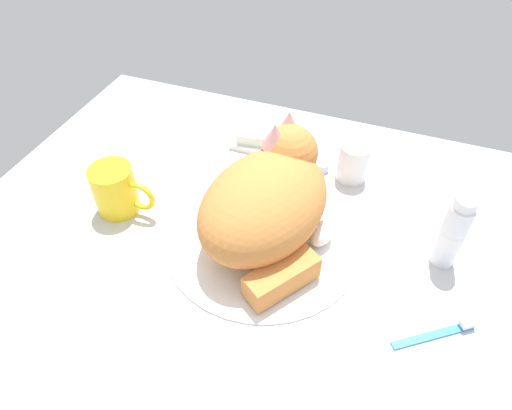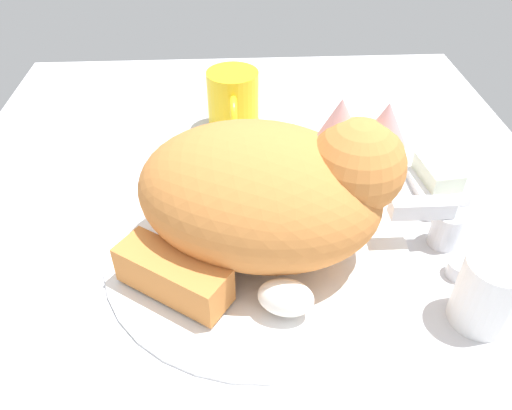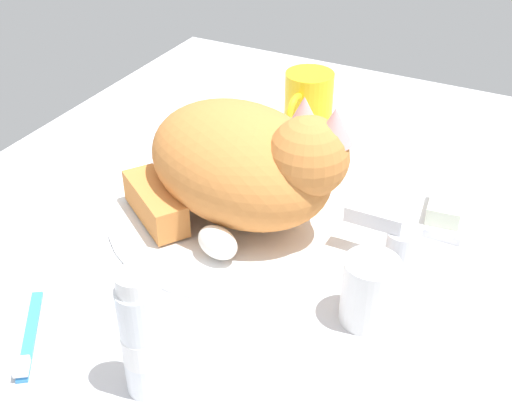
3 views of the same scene
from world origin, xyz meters
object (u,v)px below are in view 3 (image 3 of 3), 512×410
(toothpaste_bottle, at_px, (142,338))
(faucet, at_px, (393,242))
(soap_bar, at_px, (446,207))
(toothbrush, at_px, (29,338))
(cat, at_px, (246,163))
(rinse_cup, at_px, (369,291))
(coffee_mug, at_px, (308,101))

(toothpaste_bottle, bearing_deg, faucet, 153.13)
(soap_bar, relative_size, toothbrush, 0.59)
(cat, height_order, toothbrush, cat)
(rinse_cup, distance_m, toothpaste_bottle, 0.25)
(faucet, bearing_deg, rinse_cup, 3.37)
(faucet, bearing_deg, coffee_mug, -139.94)
(coffee_mug, bearing_deg, soap_bar, 58.19)
(coffee_mug, distance_m, soap_bar, 0.32)
(soap_bar, relative_size, toothpaste_bottle, 0.48)
(faucet, relative_size, cat, 0.42)
(cat, relative_size, rinse_cup, 3.97)
(faucet, xyz_separation_m, toothbrush, (0.30, -0.30, -0.02))
(soap_bar, bearing_deg, toothbrush, -38.74)
(faucet, height_order, toothpaste_bottle, toothpaste_bottle)
(faucet, height_order, rinse_cup, rinse_cup)
(faucet, bearing_deg, soap_bar, 161.70)
(cat, height_order, toothpaste_bottle, cat)
(coffee_mug, relative_size, toothpaste_bottle, 0.86)
(cat, bearing_deg, toothpaste_bottle, 8.90)
(faucet, height_order, toothbrush, faucet)
(rinse_cup, height_order, soap_bar, rinse_cup)
(cat, distance_m, rinse_cup, 0.23)
(cat, relative_size, toothbrush, 2.72)
(rinse_cup, xyz_separation_m, toothpaste_bottle, (0.19, -0.16, 0.03))
(cat, xyz_separation_m, soap_bar, (-0.11, 0.23, -0.06))
(coffee_mug, relative_size, soap_bar, 1.79)
(cat, bearing_deg, rinse_cup, 62.39)
(faucet, distance_m, coffee_mug, 0.36)
(faucet, xyz_separation_m, rinse_cup, (0.11, 0.01, 0.01))
(coffee_mug, distance_m, rinse_cup, 0.45)
(cat, distance_m, toothbrush, 0.33)
(rinse_cup, height_order, toothbrush, rinse_cup)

